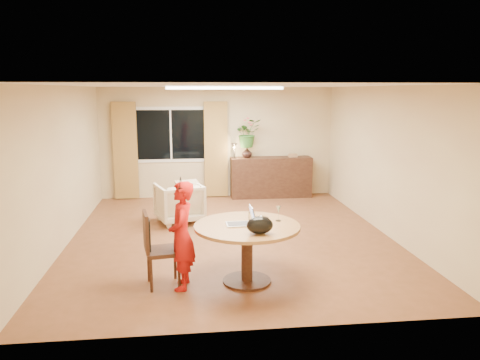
# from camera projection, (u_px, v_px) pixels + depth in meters

# --- Properties ---
(floor) EXTENTS (6.50, 6.50, 0.00)m
(floor) POSITION_uv_depth(u_px,v_px,m) (231.00, 237.00, 8.19)
(floor) COLOR brown
(floor) RESTS_ON ground
(ceiling) EXTENTS (6.50, 6.50, 0.00)m
(ceiling) POSITION_uv_depth(u_px,v_px,m) (230.00, 86.00, 7.70)
(ceiling) COLOR white
(ceiling) RESTS_ON wall_back
(wall_back) EXTENTS (5.50, 0.00, 5.50)m
(wall_back) POSITION_uv_depth(u_px,v_px,m) (218.00, 143.00, 11.11)
(wall_back) COLOR tan
(wall_back) RESTS_ON floor
(wall_left) EXTENTS (0.00, 6.50, 6.50)m
(wall_left) POSITION_uv_depth(u_px,v_px,m) (63.00, 166.00, 7.63)
(wall_left) COLOR tan
(wall_left) RESTS_ON floor
(wall_right) EXTENTS (0.00, 6.50, 6.50)m
(wall_right) POSITION_uv_depth(u_px,v_px,m) (386.00, 161.00, 8.25)
(wall_right) COLOR tan
(wall_right) RESTS_ON floor
(window) EXTENTS (1.70, 0.03, 1.30)m
(window) POSITION_uv_depth(u_px,v_px,m) (171.00, 135.00, 10.93)
(window) COLOR white
(window) RESTS_ON wall_back
(curtain_left) EXTENTS (0.55, 0.08, 2.25)m
(curtain_left) POSITION_uv_depth(u_px,v_px,m) (125.00, 151.00, 10.81)
(curtain_left) COLOR brown
(curtain_left) RESTS_ON wall_back
(curtain_right) EXTENTS (0.55, 0.08, 2.25)m
(curtain_right) POSITION_uv_depth(u_px,v_px,m) (216.00, 150.00, 11.05)
(curtain_right) COLOR brown
(curtain_right) RESTS_ON wall_back
(ceiling_panel) EXTENTS (2.20, 0.35, 0.05)m
(ceiling_panel) POSITION_uv_depth(u_px,v_px,m) (224.00, 88.00, 8.88)
(ceiling_panel) COLOR white
(ceiling_panel) RESTS_ON ceiling
(dining_table) EXTENTS (1.40, 1.40, 0.79)m
(dining_table) POSITION_uv_depth(u_px,v_px,m) (247.00, 237.00, 6.14)
(dining_table) COLOR brown
(dining_table) RESTS_ON floor
(dining_chair) EXTENTS (0.55, 0.51, 1.00)m
(dining_chair) POSITION_uv_depth(u_px,v_px,m) (163.00, 249.00, 6.07)
(dining_chair) COLOR black
(dining_chair) RESTS_ON floor
(child) EXTENTS (0.53, 0.37, 1.40)m
(child) POSITION_uv_depth(u_px,v_px,m) (182.00, 236.00, 5.96)
(child) COLOR red
(child) RESTS_ON floor
(laptop) EXTENTS (0.39, 0.27, 0.26)m
(laptop) POSITION_uv_depth(u_px,v_px,m) (240.00, 215.00, 6.09)
(laptop) COLOR #B7B7BC
(laptop) RESTS_ON dining_table
(tumbler) EXTENTS (0.08, 0.08, 0.11)m
(tumbler) POSITION_uv_depth(u_px,v_px,m) (251.00, 216.00, 6.33)
(tumbler) COLOR white
(tumbler) RESTS_ON dining_table
(wine_glass) EXTENTS (0.09, 0.09, 0.21)m
(wine_glass) POSITION_uv_depth(u_px,v_px,m) (278.00, 213.00, 6.28)
(wine_glass) COLOR white
(wine_glass) RESTS_ON dining_table
(pot_lid) EXTENTS (0.23, 0.23, 0.03)m
(pot_lid) POSITION_uv_depth(u_px,v_px,m) (261.00, 218.00, 6.39)
(pot_lid) COLOR white
(pot_lid) RESTS_ON dining_table
(handbag) EXTENTS (0.37, 0.28, 0.22)m
(handbag) POSITION_uv_depth(u_px,v_px,m) (260.00, 225.00, 5.70)
(handbag) COLOR black
(handbag) RESTS_ON dining_table
(armchair) EXTENTS (1.04, 1.05, 0.77)m
(armchair) POSITION_uv_depth(u_px,v_px,m) (179.00, 203.00, 9.05)
(armchair) COLOR beige
(armchair) RESTS_ON floor
(throw) EXTENTS (0.61, 0.67, 0.03)m
(throw) POSITION_uv_depth(u_px,v_px,m) (190.00, 182.00, 8.99)
(throw) COLOR beige
(throw) RESTS_ON armchair
(sideboard) EXTENTS (1.91, 0.47, 0.96)m
(sideboard) POSITION_uv_depth(u_px,v_px,m) (271.00, 177.00, 11.18)
(sideboard) COLOR black
(sideboard) RESTS_ON floor
(vase) EXTENTS (0.26, 0.26, 0.25)m
(vase) POSITION_uv_depth(u_px,v_px,m) (247.00, 153.00, 11.00)
(vase) COLOR black
(vase) RESTS_ON sideboard
(bouquet) EXTENTS (0.73, 0.68, 0.66)m
(bouquet) POSITION_uv_depth(u_px,v_px,m) (248.00, 133.00, 10.91)
(bouquet) COLOR #316626
(bouquet) RESTS_ON vase
(book_stack) EXTENTS (0.24, 0.21, 0.09)m
(book_stack) POSITION_uv_depth(u_px,v_px,m) (293.00, 155.00, 11.14)
(book_stack) COLOR #896146
(book_stack) RESTS_ON sideboard
(desk_lamp) EXTENTS (0.15, 0.15, 0.37)m
(desk_lamp) POSITION_uv_depth(u_px,v_px,m) (234.00, 150.00, 10.90)
(desk_lamp) COLOR black
(desk_lamp) RESTS_ON sideboard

